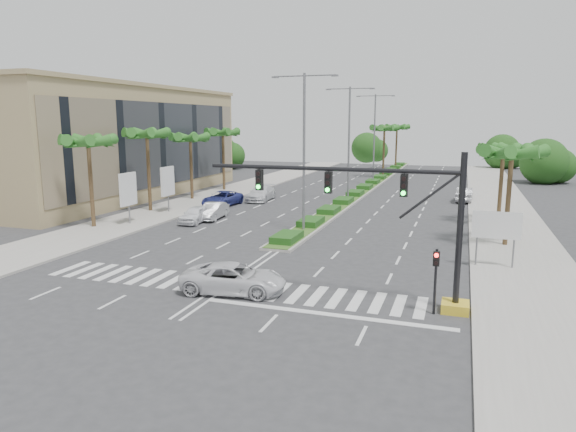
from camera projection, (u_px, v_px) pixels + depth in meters
name	position (u px, v px, depth m)	size (l,w,h in m)	color
ground	(225.00, 286.00, 26.89)	(160.00, 160.00, 0.00)	#333335
footpath_right	(509.00, 229.00, 40.66)	(6.00, 120.00, 0.15)	gray
footpath_left	(174.00, 208.00, 50.32)	(6.00, 120.00, 0.15)	gray
median	(372.00, 185.00, 68.75)	(2.20, 75.00, 0.20)	gray
median_grass	(372.00, 184.00, 68.73)	(1.80, 75.00, 0.04)	#31571D
building	(116.00, 144.00, 58.26)	(12.00, 36.00, 12.00)	tan
signal_gantry	(408.00, 234.00, 23.32)	(12.60, 1.20, 7.20)	gold
pedestrian_signal	(436.00, 270.00, 22.52)	(0.28, 0.36, 3.00)	black
direction_sign	(496.00, 228.00, 29.59)	(2.70, 0.11, 3.40)	slate
billboard_near	(128.00, 190.00, 42.13)	(0.18, 2.10, 4.35)	slate
billboard_far	(168.00, 182.00, 47.71)	(0.18, 2.10, 4.35)	slate
palm_left_near	(88.00, 145.00, 40.22)	(4.57, 4.68, 7.55)	brown
palm_left_mid	(147.00, 137.00, 47.60)	(4.57, 4.68, 7.95)	brown
palm_left_far	(190.00, 140.00, 55.15)	(4.57, 4.68, 7.35)	brown
palm_left_end	(223.00, 135.00, 62.52)	(4.57, 4.68, 7.75)	brown
palm_right_near	(512.00, 156.00, 34.19)	(4.57, 4.68, 7.05)	brown
palm_right_far	(503.00, 153.00, 41.68)	(4.57, 4.68, 6.75)	brown
palm_median_a	(384.00, 130.00, 76.77)	(4.57, 4.68, 8.05)	brown
palm_median_b	(397.00, 129.00, 90.73)	(4.57, 4.68, 8.05)	brown
streetlight_near	(304.00, 144.00, 38.68)	(5.10, 0.25, 12.00)	slate
streetlight_mid	(349.00, 138.00, 53.57)	(5.10, 0.25, 12.00)	slate
streetlight_far	(374.00, 134.00, 68.46)	(5.10, 0.25, 12.00)	slate
car_parked_a	(196.00, 215.00, 43.50)	(1.66, 4.13, 1.41)	white
car_parked_b	(213.00, 211.00, 45.17)	(1.53, 4.37, 1.44)	#BABBBF
car_parked_c	(222.00, 199.00, 52.17)	(2.46, 5.32, 1.48)	navy
car_parked_d	(261.00, 193.00, 55.67)	(2.22, 5.46, 1.59)	silver
car_crossing	(234.00, 278.00, 25.75)	(2.43, 5.28, 1.47)	silver
car_right	(465.00, 194.00, 54.95)	(1.62, 4.65, 1.53)	#A8A8AC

